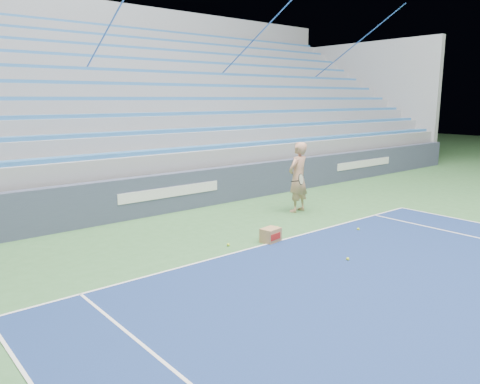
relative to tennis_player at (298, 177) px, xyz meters
name	(u,v)px	position (x,y,z in m)	size (l,w,h in m)	color
sponsor_barrier	(168,193)	(-2.83, 2.31, -0.44)	(30.00, 0.32, 1.10)	#3A4158
bleachers	(84,121)	(-2.83, 8.02, 1.37)	(31.00, 9.15, 7.30)	gray
tennis_player	(298,177)	(0.00, 0.00, 0.00)	(1.00, 0.91, 1.98)	tan
ball_box	(271,235)	(-2.56, -1.60, -0.83)	(0.47, 0.38, 0.32)	#A47A4F
tennis_ball_0	(358,229)	(-0.29, -2.30, -0.95)	(0.07, 0.07, 0.07)	#BFDC2D
tennis_ball_1	(348,259)	(-2.25, -3.48, -0.95)	(0.07, 0.07, 0.07)	#BFDC2D
tennis_ball_2	(228,245)	(-3.49, -1.24, -0.95)	(0.07, 0.07, 0.07)	#BFDC2D
tennis_ball_3	(277,228)	(-1.70, -0.93, -0.95)	(0.07, 0.07, 0.07)	#BFDC2D
tennis_ball_4	(279,232)	(-1.93, -1.22, -0.95)	(0.07, 0.07, 0.07)	#BFDC2D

